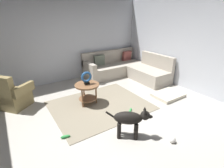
% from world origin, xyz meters
% --- Properties ---
extents(ground_plane, '(6.00, 6.00, 0.10)m').
position_xyz_m(ground_plane, '(0.00, 0.00, -0.05)').
color(ground_plane, '#B7B2A8').
extents(wall_back, '(6.00, 0.12, 2.70)m').
position_xyz_m(wall_back, '(0.00, 2.94, 1.35)').
color(wall_back, silver).
rests_on(wall_back, ground_plane).
extents(wall_right, '(0.12, 6.00, 2.70)m').
position_xyz_m(wall_right, '(2.94, 0.00, 1.35)').
color(wall_right, silver).
rests_on(wall_right, ground_plane).
extents(area_rug, '(2.30, 1.90, 0.01)m').
position_xyz_m(area_rug, '(0.15, 0.70, 0.01)').
color(area_rug, gray).
rests_on(area_rug, ground_plane).
extents(sectional_couch, '(2.20, 2.25, 0.88)m').
position_xyz_m(sectional_couch, '(1.99, 2.02, 0.29)').
color(sectional_couch, '#B2A899').
rests_on(sectional_couch, ground_plane).
extents(armchair, '(0.97, 1.00, 0.88)m').
position_xyz_m(armchair, '(-1.66, 1.79, 0.32)').
color(armchair, olive).
rests_on(armchair, ground_plane).
extents(side_table, '(0.60, 0.60, 0.54)m').
position_xyz_m(side_table, '(-0.06, 0.95, 0.42)').
color(side_table, brown).
rests_on(side_table, ground_plane).
extents(torus_sculpture, '(0.28, 0.08, 0.33)m').
position_xyz_m(torus_sculpture, '(-0.06, 0.95, 0.71)').
color(torus_sculpture, black).
rests_on(torus_sculpture, side_table).
extents(dog_bed_mat, '(0.80, 0.60, 0.09)m').
position_xyz_m(dog_bed_mat, '(1.98, 0.08, 0.04)').
color(dog_bed_mat, beige).
rests_on(dog_bed_mat, ground_plane).
extents(dog, '(0.69, 0.57, 0.63)m').
position_xyz_m(dog, '(0.04, -0.63, 0.38)').
color(dog, black).
rests_on(dog, ground_plane).
extents(dog_toy_ball, '(0.11, 0.11, 0.11)m').
position_xyz_m(dog_toy_ball, '(0.57, -1.18, 0.05)').
color(dog_toy_ball, silver).
rests_on(dog_toy_ball, ground_plane).
extents(dog_toy_rope, '(0.16, 0.14, 0.05)m').
position_xyz_m(dog_toy_rope, '(0.60, 0.05, 0.03)').
color(dog_toy_rope, green).
rests_on(dog_toy_rope, ground_plane).
extents(dog_toy_bone, '(0.19, 0.10, 0.06)m').
position_xyz_m(dog_toy_bone, '(-0.99, -0.01, 0.03)').
color(dog_toy_bone, green).
rests_on(dog_toy_bone, ground_plane).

